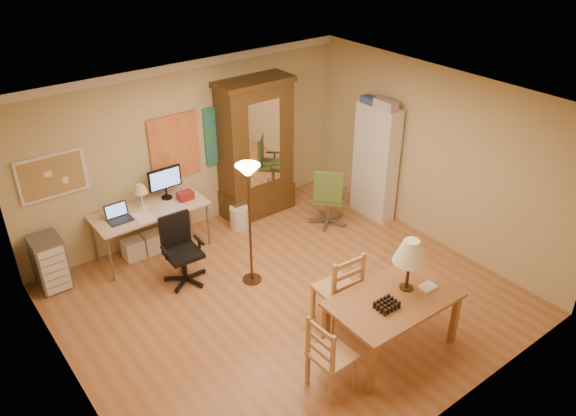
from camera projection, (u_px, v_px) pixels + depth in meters
floor at (287, 299)px, 7.57m from camera, size 5.50×5.50×0.00m
crown_molding at (182, 65)px, 7.97m from camera, size 5.50×0.08×0.12m
corkboard at (52, 176)px, 7.46m from camera, size 0.90×0.04×0.62m
art_panel_left at (174, 147)px, 8.43m from camera, size 0.80×0.04×1.00m
art_panel_right at (225, 133)px, 8.91m from camera, size 0.75×0.04×0.95m
dining_table at (400, 285)px, 6.39m from camera, size 1.52×0.93×1.41m
ladder_chair_back at (339, 290)px, 6.94m from camera, size 0.52×0.50×1.06m
ladder_chair_left at (330, 357)px, 6.02m from camera, size 0.43×0.45×0.95m
torchiere_lamp at (249, 190)px, 7.23m from camera, size 0.33×0.33×1.80m
computer_desk at (153, 225)px, 8.37m from camera, size 1.66×0.72×1.25m
office_chair_black at (184, 264)px, 7.82m from camera, size 0.61×0.61×1.00m
office_chair_green at (328, 209)px, 9.16m from camera, size 0.66×0.66×1.03m
drawer_cart at (50, 263)px, 7.64m from camera, size 0.39×0.47×0.78m
armoire at (256, 157)px, 9.18m from camera, size 1.26×0.60×2.31m
bookshelf at (375, 163)px, 9.12m from camera, size 0.29×0.76×1.91m
wastebin at (239, 217)px, 9.10m from camera, size 0.30×0.30×0.38m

